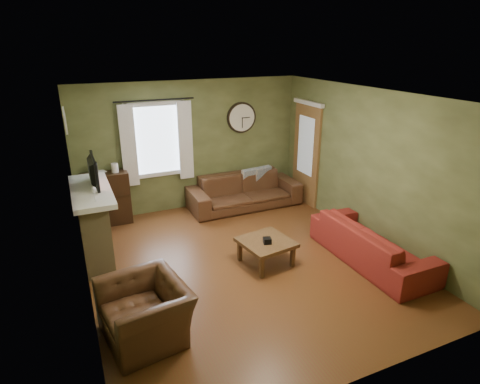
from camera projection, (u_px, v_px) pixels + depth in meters
name	position (u px, v px, depth m)	size (l,w,h in m)	color
floor	(245.00, 263.00, 6.34)	(4.60, 5.20, 0.00)	brown
ceiling	(245.00, 96.00, 5.42)	(4.60, 5.20, 0.00)	white
wall_left	(78.00, 211.00, 5.01)	(0.00, 5.20, 2.60)	#5B6437
wall_right	(369.00, 167.00, 6.76)	(0.00, 5.20, 2.60)	#5B6437
wall_back	(191.00, 146.00, 8.10)	(4.60, 0.00, 2.60)	#5B6437
wall_front	(363.00, 274.00, 3.66)	(4.60, 0.00, 2.60)	#5B6437
fireplace	(94.00, 226.00, 6.33)	(0.40, 1.40, 1.10)	tan
firebox	(108.00, 238.00, 6.49)	(0.04, 0.60, 0.55)	black
mantel	(91.00, 191.00, 6.13)	(0.58, 1.60, 0.08)	white
tv	(90.00, 175.00, 6.19)	(0.60, 0.08, 0.35)	black
tv_screen	(94.00, 171.00, 6.20)	(0.02, 0.62, 0.36)	#994C3F
medallion_left	(66.00, 124.00, 5.36)	(0.28, 0.28, 0.03)	white
medallion_mid	(65.00, 120.00, 5.66)	(0.28, 0.28, 0.03)	white
medallion_right	(64.00, 116.00, 5.96)	(0.28, 0.28, 0.03)	white
window_pane	(156.00, 140.00, 7.75)	(1.00, 0.02, 1.30)	silver
curtain_rod	(155.00, 100.00, 7.39)	(0.03, 0.03, 1.50)	black
curtain_left	(129.00, 146.00, 7.47)	(0.28, 0.04, 1.55)	white
curtain_right	(185.00, 141.00, 7.89)	(0.28, 0.04, 1.55)	white
wall_clock	(242.00, 118.00, 8.30)	(0.64, 0.06, 0.64)	white
door	(306.00, 155.00, 8.42)	(0.05, 0.90, 2.10)	brown
bookshelf	(107.00, 199.00, 7.54)	(0.85, 0.36, 1.01)	black
book	(96.00, 175.00, 7.42)	(0.17, 0.22, 0.02)	brown
sofa_brown	(244.00, 191.00, 8.41)	(2.33, 0.91, 0.68)	#492C1B
pillow_left	(262.00, 175.00, 8.72)	(0.39, 0.12, 0.39)	gray
pillow_right	(249.00, 177.00, 8.59)	(0.38, 0.11, 0.38)	gray
sofa_red	(371.00, 243.00, 6.31)	(2.16, 0.85, 0.63)	maroon
armchair	(145.00, 311.00, 4.68)	(1.04, 0.91, 0.67)	#492C1B
coffee_table	(266.00, 252.00, 6.28)	(0.74, 0.74, 0.40)	brown
tissue_box	(267.00, 243.00, 6.12)	(0.12, 0.12, 0.09)	black
wine_glass_a	(95.00, 195.00, 5.60)	(0.07, 0.07, 0.19)	white
wine_glass_b	(94.00, 193.00, 5.69)	(0.06, 0.06, 0.18)	white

